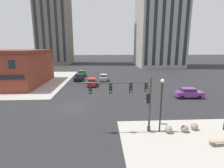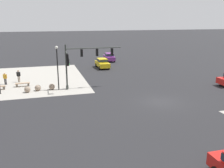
{
  "view_description": "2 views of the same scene",
  "coord_description": "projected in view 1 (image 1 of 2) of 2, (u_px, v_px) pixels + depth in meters",
  "views": [
    {
      "loc": [
        4.39,
        -23.41,
        8.3
      ],
      "look_at": [
        5.69,
        -0.19,
        3.33
      ],
      "focal_mm": 28.02,
      "sensor_mm": 36.0,
      "label": 1
    },
    {
      "loc": [
        11.64,
        22.1,
        8.44
      ],
      "look_at": [
        5.57,
        0.78,
        2.54
      ],
      "focal_mm": 39.3,
      "sensor_mm": 36.0,
      "label": 2
    }
  ],
  "objects": [
    {
      "name": "car_main_northbound_near",
      "position": [
        79.0,
        77.0,
        43.64
      ],
      "size": [
        2.11,
        4.51,
        1.68
      ],
      "color": "black",
      "rests_on": "ground"
    },
    {
      "name": "traffic_signal_main",
      "position": [
        133.0,
        96.0,
        16.9
      ],
      "size": [
        7.05,
        2.09,
        5.53
      ],
      "color": "#383D38",
      "rests_on": "ground"
    },
    {
      "name": "bollard_sphere_curb_a",
      "position": [
        168.0,
        129.0,
        17.13
      ],
      "size": [
        0.73,
        0.73,
        0.73
      ],
      "primitive_type": "sphere",
      "color": "gray",
      "rests_on": "ground"
    },
    {
      "name": "bench_near_signal",
      "position": [
        220.0,
        142.0,
        14.95
      ],
      "size": [
        1.83,
        0.59,
        0.49
      ],
      "color": "tan",
      "rests_on": "ground"
    },
    {
      "name": "ground_plane",
      "position": [
        71.0,
        107.0,
        24.36
      ],
      "size": [
        320.0,
        320.0,
        0.0
      ],
      "primitive_type": "plane",
      "color": "#262628"
    },
    {
      "name": "bollard_sphere_curb_c",
      "position": [
        194.0,
        126.0,
        17.77
      ],
      "size": [
        0.73,
        0.73,
        0.73
      ],
      "primitive_type": "sphere",
      "color": "gray",
      "rests_on": "ground"
    },
    {
      "name": "car_cross_far",
      "position": [
        104.0,
        77.0,
        43.15
      ],
      "size": [
        1.91,
        4.41,
        1.68
      ],
      "color": "#99999E",
      "rests_on": "ground"
    },
    {
      "name": "car_main_northbound_far",
      "position": [
        189.0,
        93.0,
        28.71
      ],
      "size": [
        4.49,
        2.07,
        1.68
      ],
      "color": "#7A3389",
      "rests_on": "ground"
    },
    {
      "name": "street_lamp_corner_near",
      "position": [
        161.0,
        99.0,
        16.71
      ],
      "size": [
        0.36,
        0.36,
        5.36
      ],
      "color": "black",
      "rests_on": "ground"
    },
    {
      "name": "car_cross_eastbound",
      "position": [
        92.0,
        82.0,
        37.68
      ],
      "size": [
        1.94,
        4.42,
        1.68
      ],
      "color": "red",
      "rests_on": "ground"
    },
    {
      "name": "car_main_southbound_far",
      "position": [
        82.0,
        73.0,
        49.89
      ],
      "size": [
        2.1,
        4.5,
        1.68
      ],
      "color": "#1E6B3D",
      "rests_on": "ground"
    },
    {
      "name": "bollard_sphere_curb_b",
      "position": [
        185.0,
        128.0,
        17.31
      ],
      "size": [
        0.73,
        0.73,
        0.73
      ],
      "primitive_type": "sphere",
      "color": "gray",
      "rests_on": "ground"
    },
    {
      "name": "sidewalk_far_corner",
      "position": [
        3.0,
        81.0,
        42.79
      ],
      "size": [
        32.0,
        32.0,
        0.02
      ],
      "primitive_type": "cube",
      "color": "#A8A399",
      "rests_on": "ground"
    }
  ]
}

